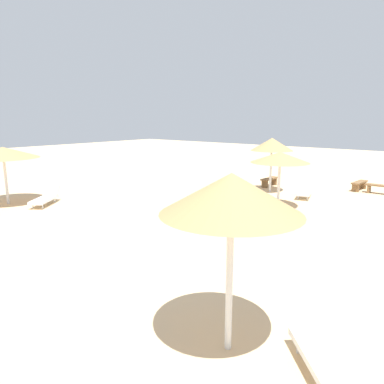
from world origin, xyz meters
name	(u,v)px	position (x,y,z in m)	size (l,w,h in m)	color
ground_plane	(133,244)	(0.00, 0.00, 0.00)	(80.00, 80.00, 0.00)	#DBBA8C
parasol_0	(3,153)	(-8.60, 0.01, 2.38)	(3.12, 3.12, 2.64)	silver
parasol_2	(272,145)	(-0.35, 10.14, 2.55)	(2.21, 2.21, 2.89)	silver
parasol_3	(231,194)	(5.26, -2.52, 2.75)	(2.34, 2.34, 3.10)	silver
parasol_5	(280,158)	(1.55, 7.13, 2.25)	(2.53, 2.53, 2.49)	silver
lounger_0	(45,198)	(-7.06, 1.00, 0.32)	(1.60, 1.91, 0.73)	white
lounger_2	(305,191)	(1.59, 10.11, 0.33)	(1.12, 1.95, 0.80)	white
lounger_3	(331,365)	(6.94, -2.28, 0.31)	(1.76, 1.83, 0.67)	white
bench_0	(359,184)	(3.27, 13.65, 0.35)	(0.52, 1.53, 0.49)	brown
bench_1	(381,188)	(4.41, 13.27, 0.35)	(1.50, 0.41, 0.49)	brown
bench_2	(269,180)	(-1.13, 11.61, 0.35)	(0.43, 1.51, 0.49)	brown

